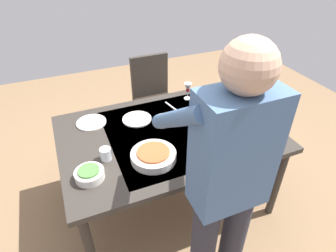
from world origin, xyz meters
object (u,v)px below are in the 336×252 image
(water_cup_near_right, at_px, (106,154))
(dinner_plate_near, at_px, (91,122))
(wine_bottle, at_px, (237,141))
(wine_glass_left, at_px, (188,88))
(dinner_plate_far, at_px, (137,119))
(dining_table, at_px, (168,138))
(side_bowl_salad, at_px, (89,174))
(person_server, at_px, (226,184))
(water_cup_far_left, at_px, (162,121))
(chair_near, at_px, (153,94))
(serving_bowl_pasta, at_px, (153,155))
(water_cup_near_left, at_px, (206,145))

(water_cup_near_right, distance_m, dinner_plate_near, 0.46)
(wine_bottle, distance_m, wine_glass_left, 0.80)
(dinner_plate_near, relative_size, dinner_plate_far, 1.00)
(wine_bottle, xyz_separation_m, wine_glass_left, (-0.03, -0.80, -0.01))
(wine_bottle, relative_size, water_cup_near_right, 3.44)
(dining_table, relative_size, dinner_plate_far, 6.93)
(wine_bottle, bearing_deg, side_bowl_salad, -9.07)
(person_server, height_order, water_cup_far_left, person_server)
(wine_glass_left, distance_m, water_cup_near_right, 1.00)
(person_server, distance_m, wine_glass_left, 1.27)
(person_server, distance_m, water_cup_far_left, 0.91)
(water_cup_near_right, xyz_separation_m, dinner_plate_near, (0.01, -0.46, -0.04))
(wine_glass_left, distance_m, dinner_plate_near, 0.87)
(dining_table, relative_size, wine_glass_left, 10.55)
(wine_bottle, distance_m, water_cup_near_right, 0.86)
(dining_table, relative_size, water_cup_far_left, 16.93)
(chair_near, relative_size, serving_bowl_pasta, 3.03)
(dining_table, height_order, chair_near, chair_near)
(person_server, xyz_separation_m, dinner_plate_near, (0.48, -1.14, -0.23))
(water_cup_near_right, relative_size, serving_bowl_pasta, 0.29)
(water_cup_far_left, xyz_separation_m, dinner_plate_near, (0.50, -0.25, -0.04))
(person_server, bearing_deg, serving_bowl_pasta, -72.48)
(wine_bottle, relative_size, dinner_plate_far, 1.29)
(dinner_plate_near, bearing_deg, dining_table, 146.91)
(chair_near, distance_m, serving_bowl_pasta, 1.28)
(dining_table, bearing_deg, water_cup_near_left, 116.80)
(chair_near, xyz_separation_m, person_server, (0.25, 1.74, 0.43))
(water_cup_far_left, height_order, serving_bowl_pasta, water_cup_far_left)
(water_cup_far_left, distance_m, side_bowl_salad, 0.70)
(water_cup_near_right, bearing_deg, dinner_plate_far, -131.64)
(water_cup_far_left, bearing_deg, serving_bowl_pasta, 59.92)
(wine_glass_left, bearing_deg, dinner_plate_near, 3.83)
(water_cup_far_left, relative_size, dinner_plate_near, 0.41)
(water_cup_near_left, relative_size, water_cup_near_right, 1.20)
(dinner_plate_near, bearing_deg, chair_near, -140.71)
(wine_glass_left, relative_size, dinner_plate_far, 0.66)
(wine_bottle, height_order, water_cup_far_left, wine_bottle)
(water_cup_far_left, bearing_deg, chair_near, -105.37)
(serving_bowl_pasta, height_order, dinner_plate_near, serving_bowl_pasta)
(chair_near, xyz_separation_m, side_bowl_salad, (0.84, 1.19, 0.23))
(water_cup_near_right, distance_m, side_bowl_salad, 0.19)
(chair_near, distance_m, dinner_plate_near, 0.96)
(person_server, relative_size, serving_bowl_pasta, 5.63)
(chair_near, distance_m, side_bowl_salad, 1.48)
(wine_glass_left, xyz_separation_m, side_bowl_salad, (0.98, 0.65, -0.07))
(chair_near, relative_size, person_server, 0.54)
(water_cup_near_right, bearing_deg, dinner_plate_near, -88.16)
(water_cup_far_left, distance_m, dinner_plate_near, 0.56)
(water_cup_near_left, bearing_deg, dining_table, -63.20)
(dining_table, bearing_deg, wine_bottle, 127.61)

